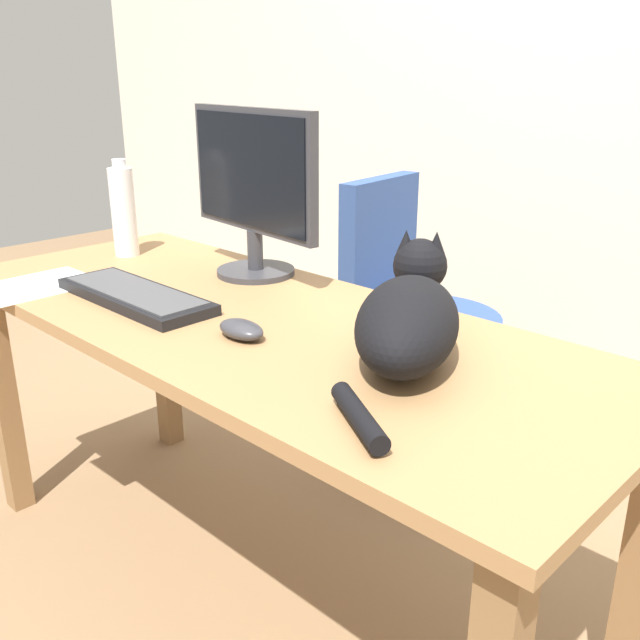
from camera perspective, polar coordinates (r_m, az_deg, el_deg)
The scene contains 10 objects.
ground_plane at distance 1.87m, azimuth -4.72°, elevation -20.73°, with size 8.00×8.00×0.00m, color #846647.
back_wall at distance 2.68m, azimuth 21.41°, elevation 20.33°, with size 6.00×0.04×2.60m, color beige.
desk at distance 1.55m, azimuth -5.36°, elevation -3.05°, with size 1.67×0.65×0.71m.
office_chair at distance 2.22m, azimuth 7.56°, elevation -2.23°, with size 0.48×0.48×0.91m.
monitor at distance 1.77m, azimuth -5.51°, elevation 10.79°, with size 0.48×0.20×0.42m.
keyboard at distance 1.65m, azimuth -14.82°, elevation 1.94°, with size 0.44×0.15×0.03m.
cat at distance 1.26m, azimuth 7.23°, elevation 0.28°, with size 0.36×0.54×0.20m.
computer_mouse at distance 1.38m, azimuth -6.43°, elevation -0.77°, with size 0.11×0.06×0.04m, color #333338.
paper_sheet at distance 1.84m, azimuth -22.38°, elevation 2.55°, with size 0.21×0.30×0.00m, color white.
water_bottle at distance 2.05m, azimuth -15.71°, elevation 8.54°, with size 0.07×0.07×0.27m.
Camera 1 is at (1.09, -0.92, 1.21)m, focal length 39.30 mm.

